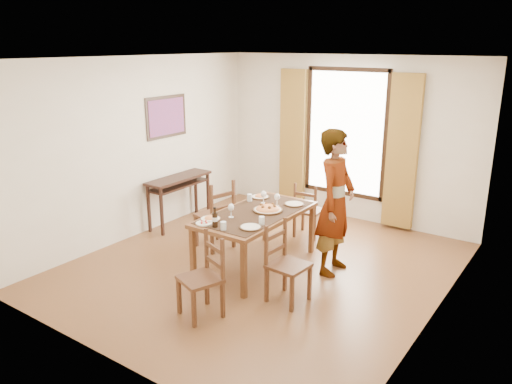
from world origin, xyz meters
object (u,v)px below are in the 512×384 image
Objects in this scene: dining_table at (256,217)px; man at (336,203)px; console_table at (179,184)px; pasta_platter at (268,207)px.

man reaches higher than dining_table.
console_table reaches higher than dining_table.
man is at bearing -3.14° from console_table.
console_table is at bearing 162.69° from dining_table.
console_table is 2.11m from pasta_platter.
dining_table is at bearing -17.31° from console_table.
console_table is 2.88m from man.
pasta_platter reaches higher than dining_table.
dining_table is (1.95, -0.61, 0.00)m from console_table.
man is 0.89m from pasta_platter.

